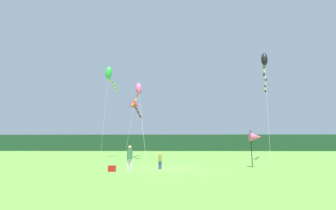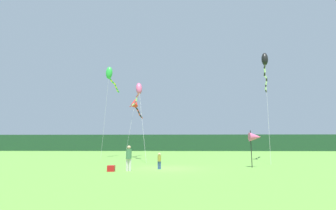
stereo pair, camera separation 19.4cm
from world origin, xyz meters
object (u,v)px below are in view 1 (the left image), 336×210
object	(u,v)px
kite_red	(135,104)
cooler_box	(112,168)
person_adult	(130,157)
banner_flag_pole	(255,137)
kite_black	(265,65)
person_child	(160,160)
kite_green	(109,75)
kite_rainbow	(138,91)

from	to	relation	value
kite_red	cooler_box	bearing A→B (deg)	-85.83
person_adult	banner_flag_pole	bearing A→B (deg)	17.19
kite_black	kite_red	world-z (taller)	kite_black
person_child	banner_flag_pole	distance (m)	7.70
cooler_box	kite_black	xyz separation A→B (m)	(14.29, 10.56, 10.37)
person_adult	kite_black	world-z (taller)	kite_black
kite_green	kite_rainbow	bearing A→B (deg)	-41.37
banner_flag_pole	kite_green	bearing A→B (deg)	139.09
kite_black	kite_red	bearing A→B (deg)	157.62
kite_black	kite_green	distance (m)	19.86
cooler_box	kite_red	world-z (taller)	kite_red
person_child	banner_flag_pole	world-z (taller)	banner_flag_pole
person_child	cooler_box	world-z (taller)	person_child
person_child	cooler_box	xyz separation A→B (m)	(-3.05, -1.56, -0.44)
banner_flag_pole	kite_red	size ratio (longest dim) A/B	0.35
kite_black	banner_flag_pole	bearing A→B (deg)	-117.62
kite_red	kite_black	bearing A→B (deg)	-22.38
kite_green	kite_red	bearing A→B (deg)	11.41
person_adult	person_child	bearing A→B (deg)	33.73
person_adult	kite_black	distance (m)	19.32
banner_flag_pole	kite_rainbow	xyz separation A→B (m)	(-10.59, 9.11, 5.68)
kite_black	person_child	bearing A→B (deg)	-141.30
kite_rainbow	person_child	bearing A→B (deg)	-73.13
cooler_box	kite_red	xyz separation A→B (m)	(-1.24, 16.96, 7.02)
person_child	banner_flag_pole	size ratio (longest dim) A/B	0.40
person_child	kite_red	xyz separation A→B (m)	(-4.28, 15.40, 6.58)
kite_rainbow	kite_red	size ratio (longest dim) A/B	1.11
banner_flag_pole	kite_red	world-z (taller)	kite_red
person_child	kite_rainbow	bearing A→B (deg)	106.87
person_child	kite_black	distance (m)	17.49
kite_black	kite_red	xyz separation A→B (m)	(-15.52, 6.39, -3.35)
banner_flag_pole	kite_rainbow	world-z (taller)	kite_rainbow
person_adult	person_child	world-z (taller)	person_adult
person_adult	kite_rainbow	size ratio (longest dim) A/B	0.18
person_child	kite_green	distance (m)	19.65
person_child	kite_red	size ratio (longest dim) A/B	0.14
banner_flag_pole	person_child	bearing A→B (deg)	-167.91
person_adult	person_child	xyz separation A→B (m)	(1.96, 1.31, -0.30)
kite_red	person_adult	bearing A→B (deg)	-82.06
person_adult	kite_red	xyz separation A→B (m)	(-2.33, 16.70, 6.28)
kite_rainbow	cooler_box	bearing A→B (deg)	-89.10
person_adult	kite_red	distance (m)	18.00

